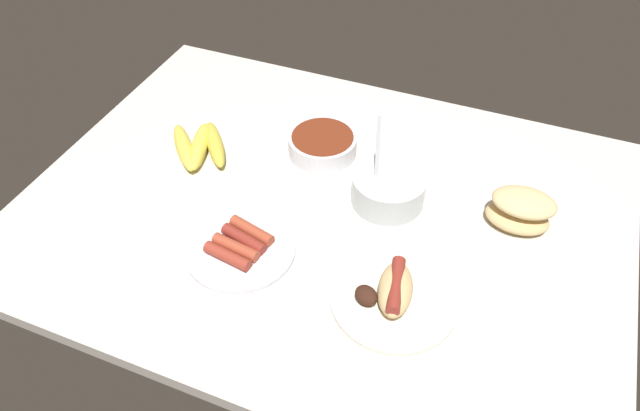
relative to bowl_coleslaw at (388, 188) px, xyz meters
The scene contains 7 objects.
ground_plane 14.07cm from the bowl_coleslaw, 28.01° to the left, with size 120.00×90.00×3.00cm, color silver.
bowl_coleslaw is the anchor object (origin of this frame).
banana_bunch 43.57cm from the bowl_coleslaw, ahead, with size 19.00×18.33×3.59cm.
plate_sausages 31.92cm from the bowl_coleslaw, 47.09° to the left, with size 20.93×20.93×3.28cm.
plate_hotdog_assembled 25.24cm from the bowl_coleslaw, 109.35° to the left, with size 22.44×22.44×5.61cm.
bowl_chili 20.33cm from the bowl_coleslaw, 27.57° to the right, with size 15.21×15.21×4.57cm.
bread_stack 25.89cm from the bowl_coleslaw, behind, with size 13.04×9.77×7.20cm.
Camera 1 is at (-30.98, 79.43, 84.65)cm, focal length 33.11 mm.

